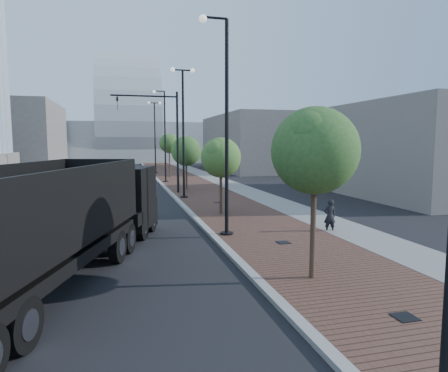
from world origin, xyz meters
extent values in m
plane|color=black|center=(0.00, 0.00, 0.00)|extent=(220.00, 220.00, 0.00)
cube|color=#4C2D23|center=(3.50, 40.00, 0.06)|extent=(7.00, 140.00, 0.12)
cube|color=slate|center=(6.20, 40.00, 0.07)|extent=(2.40, 140.00, 0.13)
cube|color=gray|center=(0.00, 40.00, 0.07)|extent=(0.30, 140.00, 0.14)
cube|color=slate|center=(-13.00, 40.00, 0.06)|extent=(4.00, 140.00, 0.12)
cube|color=black|center=(-3.82, 11.27, 1.72)|extent=(3.20, 3.26, 2.62)
cube|color=black|center=(-3.36, 12.70, 0.86)|extent=(2.46, 1.21, 1.31)
cube|color=black|center=(-4.27, 9.84, 1.06)|extent=(2.65, 1.53, 0.50)
cube|color=black|center=(-5.93, 4.60, 1.06)|extent=(5.12, 9.58, 0.35)
cube|color=black|center=(-5.93, 4.60, 1.46)|extent=(5.21, 9.61, 0.12)
cube|color=black|center=(-4.73, 4.21, 2.47)|extent=(2.92, 8.89, 2.02)
cube|color=black|center=(-4.56, 8.92, 2.47)|extent=(2.44, 0.88, 2.02)
cylinder|color=black|center=(-5.01, 11.02, 0.55)|extent=(0.62, 1.15, 1.11)
cylinder|color=silver|center=(-5.01, 11.02, 0.55)|extent=(0.51, 0.68, 0.61)
cylinder|color=black|center=(-2.99, 10.38, 0.55)|extent=(0.62, 1.15, 1.11)
cylinder|color=silver|center=(-2.99, 10.38, 0.55)|extent=(0.51, 0.68, 0.61)
cylinder|color=black|center=(-4.52, 12.54, 0.55)|extent=(0.62, 1.15, 1.11)
cylinder|color=silver|center=(-4.52, 12.54, 0.55)|extent=(0.51, 0.68, 0.61)
cylinder|color=black|center=(-2.50, 11.90, 0.55)|extent=(0.62, 1.15, 1.11)
cylinder|color=silver|center=(-2.50, 11.90, 0.55)|extent=(0.51, 0.68, 0.61)
cylinder|color=black|center=(-5.71, 1.80, 0.55)|extent=(0.62, 1.15, 1.11)
cylinder|color=silver|center=(-5.71, 1.80, 0.55)|extent=(0.51, 0.68, 0.61)
cylinder|color=black|center=(-5.98, 7.97, 0.55)|extent=(0.62, 1.15, 1.11)
cylinder|color=silver|center=(-5.98, 7.97, 0.55)|extent=(0.51, 0.68, 0.61)
cylinder|color=black|center=(-3.96, 7.33, 0.55)|extent=(0.62, 1.15, 1.11)
cylinder|color=silver|center=(-3.96, 7.33, 0.55)|extent=(0.51, 0.68, 0.61)
cylinder|color=black|center=(-5.61, 9.11, 0.55)|extent=(0.62, 1.15, 1.11)
cylinder|color=silver|center=(-5.61, 9.11, 0.55)|extent=(0.51, 0.68, 0.61)
cylinder|color=black|center=(-3.59, 8.47, 0.55)|extent=(0.62, 1.15, 1.11)
cylinder|color=silver|center=(-3.59, 8.47, 0.55)|extent=(0.51, 0.68, 0.61)
imported|color=white|center=(-5.18, 18.28, 0.81)|extent=(1.92, 4.96, 1.61)
imported|color=black|center=(-7.51, 33.72, 0.75)|extent=(3.28, 5.72, 1.50)
imported|color=black|center=(-2.26, 37.57, 0.64)|extent=(2.46, 4.62, 1.27)
imported|color=black|center=(5.29, 9.54, 0.77)|extent=(0.60, 0.43, 1.54)
cylinder|color=black|center=(0.60, 10.00, 0.10)|extent=(0.56, 0.56, 0.20)
cylinder|color=black|center=(0.60, 10.00, 4.62)|extent=(0.16, 0.16, 9.00)
cylinder|color=black|center=(0.10, 10.00, 9.12)|extent=(1.00, 0.10, 0.10)
sphere|color=silver|center=(-0.40, 10.00, 9.05)|extent=(0.32, 0.32, 0.32)
cylinder|color=black|center=(0.60, 22.00, 0.10)|extent=(0.56, 0.56, 0.20)
cylinder|color=black|center=(0.60, 22.00, 4.62)|extent=(0.16, 0.16, 9.00)
cylinder|color=black|center=(0.60, 22.00, 9.12)|extent=(1.40, 0.10, 0.10)
sphere|color=silver|center=(-0.10, 22.00, 9.12)|extent=(0.32, 0.32, 0.32)
sphere|color=silver|center=(1.30, 22.00, 9.12)|extent=(0.32, 0.32, 0.32)
cylinder|color=black|center=(0.60, 34.00, 0.10)|extent=(0.56, 0.56, 0.20)
cylinder|color=black|center=(0.60, 34.00, 4.62)|extent=(0.16, 0.16, 9.00)
cylinder|color=black|center=(0.10, 34.00, 9.12)|extent=(1.00, 0.10, 0.10)
sphere|color=silver|center=(-0.40, 34.00, 9.05)|extent=(0.32, 0.32, 0.32)
cylinder|color=black|center=(0.60, 46.00, 0.10)|extent=(0.56, 0.56, 0.20)
cylinder|color=black|center=(0.60, 46.00, 4.62)|extent=(0.16, 0.16, 9.00)
cylinder|color=black|center=(0.60, 46.00, 9.12)|extent=(1.40, 0.10, 0.10)
sphere|color=silver|center=(-0.10, 46.00, 9.12)|extent=(0.32, 0.32, 0.32)
sphere|color=silver|center=(1.30, 46.00, 9.12)|extent=(0.32, 0.32, 0.32)
cylinder|color=black|center=(0.60, 25.00, 4.00)|extent=(0.18, 0.18, 8.00)
cylinder|color=black|center=(-1.90, 25.00, 7.60)|extent=(5.00, 0.12, 0.12)
imported|color=black|center=(-3.90, 25.00, 7.00)|extent=(0.16, 0.20, 1.00)
cylinder|color=#382619|center=(1.60, 4.00, 1.80)|extent=(0.16, 0.16, 3.60)
sphere|color=#29541C|center=(1.60, 4.00, 3.85)|extent=(2.51, 2.51, 2.51)
sphere|color=#29541C|center=(2.00, 4.30, 3.60)|extent=(1.76, 1.76, 1.76)
sphere|color=#29541C|center=(1.30, 3.70, 4.21)|extent=(1.51, 1.51, 1.51)
cylinder|color=#382619|center=(1.60, 15.00, 1.52)|extent=(0.16, 0.16, 3.03)
sphere|color=#386422|center=(1.60, 15.00, 3.25)|extent=(2.23, 2.23, 2.23)
sphere|color=#386422|center=(2.00, 15.30, 3.03)|extent=(1.56, 1.56, 1.56)
sphere|color=#386422|center=(1.30, 14.70, 3.55)|extent=(1.34, 1.34, 1.34)
cylinder|color=#382619|center=(1.60, 27.00, 1.57)|extent=(0.16, 0.16, 3.13)
sphere|color=#2B551D|center=(1.60, 27.00, 3.36)|extent=(2.53, 2.53, 2.53)
sphere|color=#2B551D|center=(2.00, 27.30, 3.13)|extent=(1.77, 1.77, 1.77)
sphere|color=#2B551D|center=(1.30, 26.70, 3.67)|extent=(1.52, 1.52, 1.52)
cylinder|color=#382619|center=(1.60, 39.00, 1.86)|extent=(0.16, 0.16, 3.72)
sphere|color=#2E591E|center=(1.60, 39.00, 3.98)|extent=(2.23, 2.23, 2.23)
sphere|color=#2E591E|center=(2.00, 39.30, 3.72)|extent=(1.56, 1.56, 1.56)
sphere|color=#2E591E|center=(1.30, 38.70, 4.35)|extent=(1.34, 1.34, 1.34)
cube|color=#9EA4A7|center=(-2.00, 85.00, 4.00)|extent=(50.00, 28.00, 8.00)
cube|color=#655F5B|center=(-20.00, 60.00, 5.00)|extent=(14.00, 20.00, 10.00)
cube|color=#635D59|center=(16.00, 50.00, 4.00)|extent=(12.00, 22.00, 8.00)
cube|color=slate|center=(18.00, 20.00, 3.50)|extent=(10.00, 16.00, 7.00)
cube|color=black|center=(2.40, 1.00, 0.13)|extent=(0.50, 0.50, 0.02)
cube|color=black|center=(2.40, 8.00, 0.13)|extent=(0.50, 0.50, 0.02)
cube|color=black|center=(2.40, 19.00, 0.13)|extent=(0.50, 0.50, 0.02)
camera|label=1|loc=(-3.77, -6.34, 4.09)|focal=31.87mm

